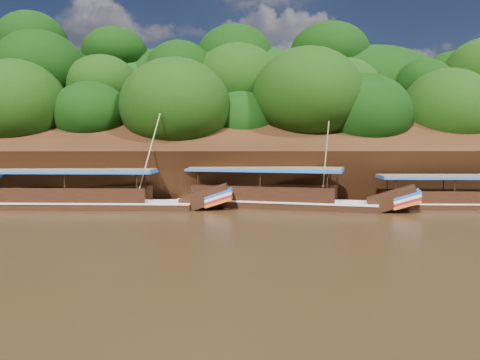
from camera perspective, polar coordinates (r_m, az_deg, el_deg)
name	(u,v)px	position (r m, az deg, el deg)	size (l,w,h in m)	color
ground	(343,228)	(23.93, 12.41, -5.73)	(160.00, 160.00, 0.00)	black
riverbank	(277,168)	(45.89, 4.52, 1.41)	(120.00, 30.06, 19.40)	black
boat_0	(470,201)	(33.98, 26.25, -2.32)	(13.64, 3.45, 5.82)	black
boat_1	(288,199)	(30.94, 5.84, -2.30)	(15.36, 7.24, 6.08)	black
boat_2	(98,200)	(31.75, -16.94, -2.32)	(16.72, 3.91, 6.67)	black
reeds	(269,193)	(32.44, 3.55, -1.54)	(49.61, 2.13, 1.99)	#32701C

